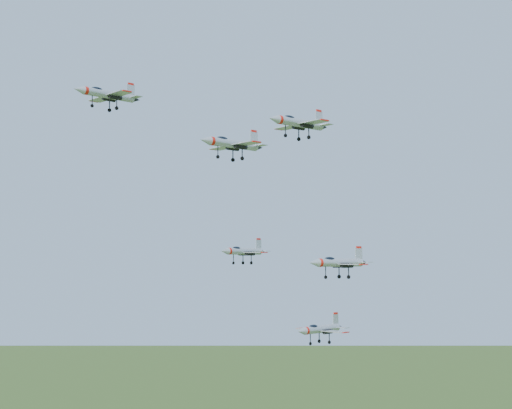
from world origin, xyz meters
TOP-DOWN VIEW (x-y plane):
  - jet_lead at (-15.29, 14.69)m, footprint 12.72×10.58m
  - jet_left_high at (1.19, 1.86)m, footprint 13.41×11.12m
  - jet_right_high at (-5.03, -22.88)m, footprint 10.63×8.79m
  - jet_left_low at (5.59, 4.80)m, footprint 10.76×9.04m
  - jet_right_low at (10.25, -13.88)m, footprint 11.87×9.74m
  - jet_trail at (20.76, 2.38)m, footprint 12.70×10.66m

SIDE VIEW (x-z plane):
  - jet_trail at x=20.76m, z-range 109.05..112.45m
  - jet_right_low at x=10.25m, z-range 121.15..124.34m
  - jet_left_low at x=5.59m, z-range 123.13..126.02m
  - jet_right_high at x=-5.03m, z-range 139.85..142.69m
  - jet_left_high at x=1.19m, z-range 140.50..144.08m
  - jet_lead at x=-15.29m, z-range 149.01..152.41m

